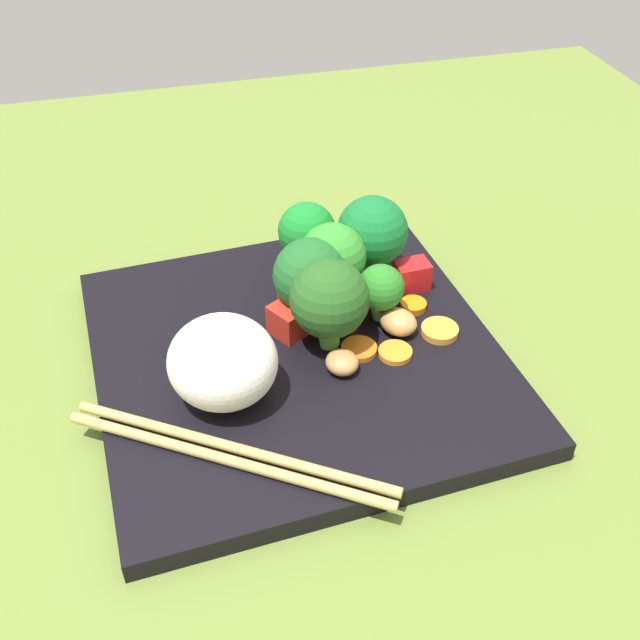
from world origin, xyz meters
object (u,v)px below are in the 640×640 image
Objects in this scene: rice_mound at (223,362)px; chopstick_pair at (229,453)px; square_plate at (297,357)px; broccoli_floret_1 at (372,233)px; carrot_slice_1 at (339,321)px.

rice_mound is 6.22cm from chopstick_pair.
broccoli_floret_1 is at bearing 131.79° from square_plate.
broccoli_floret_1 is 7.69cm from carrot_slice_1.
square_plate is 7.71cm from rice_mound.
carrot_slice_1 is at bearing 119.20° from square_plate.
carrot_slice_1 is at bearing 119.82° from rice_mound.
carrot_slice_1 is 15.11cm from chopstick_pair.
carrot_slice_1 is (-5.50, 9.61, -2.85)cm from rice_mound.
rice_mound is (3.37, -5.78, 3.84)cm from square_plate.
square_plate is 9.29× the size of carrot_slice_1.
broccoli_floret_1 reaches higher than carrot_slice_1.
rice_mound is at bearing -52.66° from broccoli_floret_1.
square_plate is 1.50× the size of chopstick_pair.
broccoli_floret_1 reaches higher than rice_mound.
broccoli_floret_1 is 0.39× the size of chopstick_pair.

